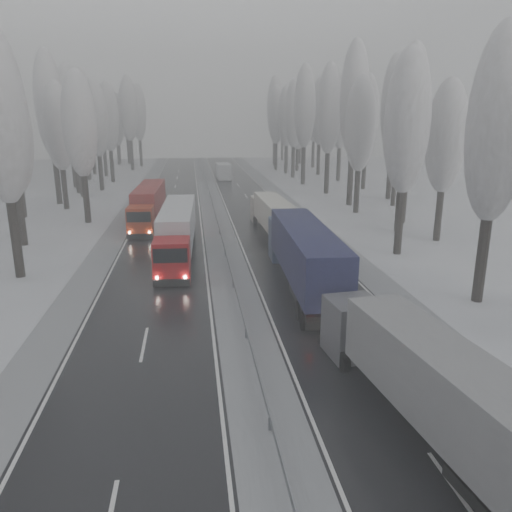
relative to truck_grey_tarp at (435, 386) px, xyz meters
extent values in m
cube|color=black|center=(-0.36, 27.30, -2.19)|extent=(7.50, 200.00, 0.03)
cube|color=black|center=(-10.86, 27.30, -2.19)|extent=(7.50, 200.00, 0.03)
cube|color=#9B9DA3|center=(-5.61, 27.30, -2.18)|extent=(3.00, 200.00, 0.04)
cube|color=#9B9DA3|center=(4.59, 27.30, -2.18)|extent=(2.40, 200.00, 0.04)
cube|color=#9B9DA3|center=(-15.81, 27.30, -2.18)|extent=(2.40, 200.00, 0.04)
cube|color=slate|center=(-5.61, 27.30, -1.60)|extent=(0.06, 200.00, 0.32)
cube|color=slate|center=(-5.61, 25.30, -1.90)|extent=(0.12, 0.12, 0.60)
cube|color=slate|center=(-5.61, 57.30, -1.90)|extent=(0.12, 0.12, 0.60)
cylinder|color=black|center=(9.43, 12.97, 0.60)|extent=(0.68, 0.68, 5.60)
ellipsoid|color=gray|center=(9.43, 12.97, 8.60)|extent=(3.60, 3.60, 11.45)
cylinder|color=black|center=(8.90, 24.33, 0.61)|extent=(0.68, 0.68, 5.62)
ellipsoid|color=gray|center=(8.90, 24.33, 8.63)|extent=(3.60, 3.60, 11.48)
cylinder|color=black|center=(14.41, 28.33, 0.27)|extent=(0.64, 0.64, 4.94)
ellipsoid|color=gray|center=(14.41, 28.33, 7.32)|extent=(3.60, 3.60, 10.09)
cylinder|color=black|center=(12.29, 32.46, 0.46)|extent=(0.66, 0.66, 5.32)
ellipsoid|color=gray|center=(12.29, 32.46, 8.07)|extent=(3.60, 3.60, 10.88)
cylinder|color=black|center=(14.52, 36.46, 0.95)|extent=(0.72, 0.72, 6.31)
ellipsoid|color=gray|center=(14.52, 36.46, 9.97)|extent=(3.60, 3.60, 12.90)
cylinder|color=black|center=(11.41, 42.90, 0.48)|extent=(0.67, 0.67, 5.38)
ellipsoid|color=gray|center=(11.41, 42.90, 8.16)|extent=(3.60, 3.60, 10.98)
cylinder|color=black|center=(17.70, 46.90, 0.09)|extent=(0.62, 0.62, 4.59)
ellipsoid|color=gray|center=(17.70, 46.90, 6.66)|extent=(3.60, 3.60, 9.39)
cylinder|color=black|center=(12.29, 48.32, 1.27)|extent=(0.76, 0.76, 6.95)
ellipsoid|color=gray|center=(12.29, 48.32, 11.19)|extent=(3.60, 3.60, 14.19)
cylinder|color=black|center=(19.21, 52.32, 1.09)|extent=(0.74, 0.74, 6.59)
ellipsoid|color=gray|center=(19.21, 52.32, 10.51)|extent=(3.60, 3.60, 13.46)
cylinder|color=black|center=(11.96, 58.57, 0.98)|extent=(0.72, 0.72, 6.37)
ellipsoid|color=gray|center=(11.96, 58.57, 10.08)|extent=(3.60, 3.60, 13.01)
cylinder|color=black|center=(19.11, 62.57, 0.78)|extent=(0.70, 0.70, 5.97)
ellipsoid|color=gray|center=(19.11, 62.57, 9.31)|extent=(3.60, 3.60, 12.20)
cylinder|color=black|center=(10.73, 69.25, 1.12)|extent=(0.74, 0.74, 6.65)
ellipsoid|color=gray|center=(10.73, 69.25, 10.63)|extent=(3.60, 3.60, 13.59)
cylinder|color=black|center=(18.10, 73.25, 0.86)|extent=(0.71, 0.71, 6.14)
ellipsoid|color=gray|center=(18.10, 73.25, 9.63)|extent=(3.60, 3.60, 12.54)
cylinder|color=black|center=(10.96, 79.00, 0.82)|extent=(0.71, 0.71, 6.05)
ellipsoid|color=gray|center=(10.96, 79.00, 9.47)|extent=(3.60, 3.60, 12.37)
cylinder|color=black|center=(16.87, 83.00, 0.95)|extent=(0.72, 0.72, 6.30)
ellipsoid|color=gray|center=(16.87, 83.00, 9.94)|extent=(3.60, 3.60, 12.87)
cylinder|color=black|center=(11.02, 86.51, 0.73)|extent=(0.70, 0.70, 5.88)
ellipsoid|color=gray|center=(11.02, 86.51, 9.13)|extent=(3.60, 3.60, 12.00)
cylinder|color=black|center=(14.16, 90.51, 0.22)|extent=(0.64, 0.64, 4.86)
ellipsoid|color=gray|center=(14.16, 90.51, 7.16)|extent=(3.60, 3.60, 9.92)
cylinder|color=black|center=(10.13, 93.61, 0.78)|extent=(0.70, 0.70, 5.98)
ellipsoid|color=gray|center=(10.13, 93.61, 9.32)|extent=(3.60, 3.60, 12.21)
cylinder|color=black|center=(19.34, 97.61, 0.89)|extent=(0.71, 0.71, 6.19)
ellipsoid|color=gray|center=(19.34, 97.61, 9.73)|extent=(3.60, 3.60, 12.64)
cylinder|color=black|center=(11.43, 103.46, 1.22)|extent=(0.75, 0.75, 6.86)
ellipsoid|color=gray|center=(11.43, 103.46, 11.02)|extent=(3.60, 3.60, 14.01)
cylinder|color=black|center=(18.41, 107.46, 0.57)|extent=(0.68, 0.68, 5.55)
ellipsoid|color=gray|center=(18.41, 107.46, 8.50)|extent=(3.60, 3.60, 11.33)
cylinder|color=black|center=(13.12, 114.02, 0.84)|extent=(0.71, 0.71, 6.09)
ellipsoid|color=gray|center=(13.12, 114.02, 9.55)|extent=(3.60, 3.60, 12.45)
cylinder|color=black|center=(15.94, 118.02, 0.54)|extent=(0.67, 0.67, 5.49)
ellipsoid|color=gray|center=(15.94, 118.02, 8.38)|extent=(3.60, 3.60, 11.21)
cylinder|color=black|center=(-20.73, 21.86, 0.71)|extent=(0.69, 0.69, 5.83)
cylinder|color=black|center=(-23.35, 31.50, 0.31)|extent=(0.65, 0.65, 5.03)
ellipsoid|color=gray|center=(-23.35, 31.50, 7.50)|extent=(3.60, 3.60, 10.28)
cylinder|color=black|center=(-19.55, 41.03, 0.51)|extent=(0.67, 0.67, 5.44)
ellipsoid|color=gray|center=(-19.55, 41.03, 8.28)|extent=(3.60, 3.60, 11.11)
cylinder|color=black|center=(-27.46, 45.03, 0.66)|extent=(0.69, 0.69, 5.72)
ellipsoid|color=gray|center=(-27.46, 45.03, 8.83)|extent=(3.60, 3.60, 11.69)
cylinder|color=black|center=(-23.87, 50.01, 0.41)|extent=(0.66, 0.66, 5.23)
ellipsoid|color=gray|center=(-23.87, 50.01, 7.87)|extent=(3.60, 3.60, 10.68)
cylinder|color=black|center=(-25.66, 54.01, 1.10)|extent=(0.74, 0.74, 6.60)
ellipsoid|color=gray|center=(-25.66, 54.01, 10.53)|extent=(3.60, 3.60, 13.49)
cylinder|color=black|center=(-23.76, 59.65, 0.38)|extent=(0.65, 0.65, 5.16)
ellipsoid|color=gray|center=(-23.76, 59.65, 7.75)|extent=(3.60, 3.60, 10.54)
cylinder|color=black|center=(-25.15, 63.65, 0.69)|extent=(0.69, 0.69, 5.79)
ellipsoid|color=gray|center=(-25.15, 63.65, 8.97)|extent=(3.60, 3.60, 11.84)
cylinder|color=black|center=(-22.19, 66.41, 0.62)|extent=(0.68, 0.68, 5.64)
ellipsoid|color=gray|center=(-22.19, 66.41, 8.68)|extent=(3.60, 3.60, 11.53)
cylinder|color=black|center=(-27.03, 70.41, 1.07)|extent=(0.73, 0.73, 6.56)
ellipsoid|color=gray|center=(-27.03, 70.41, 10.44)|extent=(3.60, 3.60, 13.40)
cylinder|color=black|center=(-21.93, 76.49, 0.69)|extent=(0.69, 0.69, 5.79)
ellipsoid|color=gray|center=(-21.93, 76.49, 8.97)|extent=(3.60, 3.60, 11.84)
cylinder|color=black|center=(-26.69, 80.49, 1.12)|extent=(0.74, 0.74, 6.65)
ellipsoid|color=gray|center=(-26.69, 80.49, 10.61)|extent=(3.60, 3.60, 13.58)
cylinder|color=black|center=(-24.54, 85.83, 0.36)|extent=(0.65, 0.65, 5.12)
ellipsoid|color=gray|center=(-24.54, 85.83, 7.67)|extent=(3.60, 3.60, 10.46)
cylinder|color=black|center=(-27.42, 89.83, 0.71)|extent=(0.69, 0.69, 5.84)
ellipsoid|color=gray|center=(-27.42, 89.83, 9.05)|extent=(3.60, 3.60, 11.92)
cylinder|color=black|center=(-20.68, 96.63, 1.13)|extent=(0.74, 0.74, 6.67)
ellipsoid|color=gray|center=(-20.68, 96.63, 10.66)|extent=(3.60, 3.60, 13.63)
cylinder|color=black|center=(-29.80, 100.63, 0.95)|extent=(0.72, 0.72, 6.31)
ellipsoid|color=gray|center=(-29.80, 100.63, 9.96)|extent=(3.60, 3.60, 12.88)
cylinder|color=black|center=(-19.66, 106.02, 0.94)|extent=(0.72, 0.72, 6.29)
ellipsoid|color=gray|center=(-19.66, 106.02, 9.92)|extent=(3.60, 3.60, 12.84)
cylinder|color=black|center=(-25.27, 110.02, 0.22)|extent=(0.64, 0.64, 4.86)
ellipsoid|color=gray|center=(-25.27, 110.02, 7.16)|extent=(3.60, 3.60, 9.92)
cylinder|color=black|center=(-23.17, 112.61, 1.11)|extent=(0.74, 0.74, 6.63)
ellipsoid|color=gray|center=(-23.17, 112.61, 10.58)|extent=(3.60, 3.60, 13.54)
cylinder|color=black|center=(-25.94, 116.61, 0.69)|extent=(0.69, 0.69, 5.79)
ellipsoid|color=gray|center=(-25.94, 116.61, 8.95)|extent=(3.60, 3.60, 11.82)
cube|color=#4D4D52|center=(-0.73, 6.12, -0.68)|extent=(2.57, 2.65, 2.76)
cube|color=black|center=(-0.86, 7.27, -0.04)|extent=(2.11, 0.34, 0.92)
cube|color=black|center=(-0.88, 7.36, -1.79)|extent=(2.30, 0.41, 0.46)
cube|color=slate|center=(0.12, -1.01, 0.28)|extent=(3.75, 12.17, 2.58)
cylinder|color=black|center=(-1.60, 5.28, -1.72)|extent=(0.43, 0.99, 0.96)
cylinder|color=black|center=(0.32, 5.51, -1.72)|extent=(0.43, 0.99, 0.96)
sphere|color=white|center=(-1.75, 7.28, -1.42)|extent=(0.20, 0.20, 0.20)
sphere|color=white|center=(-0.01, 7.49, -1.42)|extent=(0.20, 0.20, 0.20)
cube|color=#1F2C4E|center=(-0.74, 24.00, -0.44)|extent=(2.77, 2.88, 3.22)
cube|color=black|center=(-0.69, 25.34, 0.32)|extent=(2.47, 0.19, 1.07)
cube|color=black|center=(-0.69, 25.44, -1.72)|extent=(2.68, 0.25, 0.54)
cube|color=#121333|center=(-1.03, 15.64, 0.69)|extent=(3.21, 14.02, 3.00)
cube|color=black|center=(-1.27, 8.62, -1.61)|extent=(2.47, 0.21, 0.48)
cube|color=black|center=(-1.16, 11.78, -1.40)|extent=(2.56, 5.97, 0.48)
cube|color=black|center=(-1.25, 9.21, -1.83)|extent=(2.47, 0.15, 0.64)
cylinder|color=black|center=(-1.89, 23.18, -1.65)|extent=(0.41, 1.13, 1.11)
cylinder|color=black|center=(0.36, 23.10, -1.65)|extent=(0.41, 1.13, 1.11)
cylinder|color=black|center=(-2.30, 11.39, -1.65)|extent=(0.41, 1.13, 1.11)
cylinder|color=black|center=(-0.05, 11.32, -1.65)|extent=(0.41, 1.13, 1.11)
cylinder|color=black|center=(-2.35, 10.00, -1.65)|extent=(0.41, 1.13, 1.11)
cylinder|color=black|center=(-0.10, 9.92, -1.65)|extent=(0.41, 1.13, 1.11)
sphere|color=#FF0C05|center=(-2.29, 8.58, -0.76)|extent=(0.21, 0.21, 0.21)
sphere|color=#FF0C05|center=(-0.25, 8.51, -0.76)|extent=(0.21, 0.21, 0.21)
sphere|color=white|center=(-1.70, 25.51, -1.29)|extent=(0.24, 0.24, 0.24)
sphere|color=white|center=(0.33, 25.44, -1.29)|extent=(0.24, 0.24, 0.24)
cube|color=#A9A496|center=(-0.64, 38.06, -0.74)|extent=(2.27, 2.36, 2.67)
cube|color=black|center=(-0.66, 39.17, -0.11)|extent=(2.05, 0.13, 0.89)
cube|color=black|center=(-0.66, 39.26, -1.80)|extent=(2.23, 0.18, 0.44)
cube|color=#B7B4A4|center=(-0.50, 31.13, 0.20)|extent=(2.50, 11.61, 2.49)
cube|color=black|center=(-0.39, 25.30, -1.71)|extent=(2.05, 0.15, 0.40)
cube|color=black|center=(-0.44, 27.92, -1.54)|extent=(2.05, 4.93, 0.40)
cube|color=black|center=(-0.40, 25.79, -1.89)|extent=(2.05, 0.09, 0.53)
cylinder|color=black|center=(-1.56, 37.33, -1.74)|extent=(0.33, 0.93, 0.92)
cylinder|color=black|center=(0.31, 37.37, -1.74)|extent=(0.33, 0.93, 0.92)
cylinder|color=black|center=(-1.37, 27.55, -1.74)|extent=(0.33, 0.93, 0.92)
cylinder|color=black|center=(0.50, 27.59, -1.74)|extent=(0.33, 0.93, 0.92)
cylinder|color=black|center=(-1.34, 26.39, -1.74)|extent=(0.33, 0.93, 0.92)
cylinder|color=black|center=(0.53, 26.43, -1.74)|extent=(0.33, 0.93, 0.92)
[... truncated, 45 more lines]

